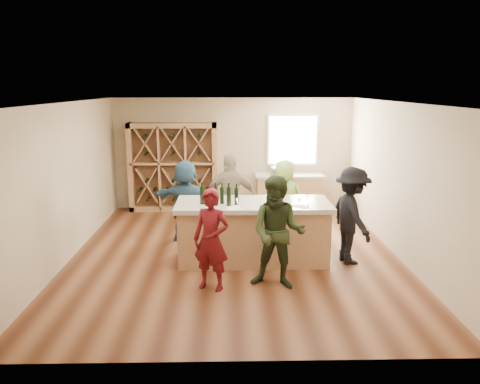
{
  "coord_description": "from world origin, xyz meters",
  "views": [
    {
      "loc": [
        -0.09,
        -8.29,
        3.07
      ],
      "look_at": [
        0.1,
        0.2,
        1.15
      ],
      "focal_mm": 35.0,
      "sensor_mm": 36.0,
      "label": 1
    }
  ],
  "objects_px": {
    "person_server": "(352,216)",
    "wine_rack": "(173,167)",
    "wine_bottle_d": "(229,197)",
    "sink": "(281,171)",
    "person_far_mid": "(231,199)",
    "wine_bottle_c": "(222,195)",
    "wine_bottle_b": "(216,196)",
    "person_near_right": "(278,233)",
    "person_near_left": "(211,240)",
    "wine_bottle_e": "(237,196)",
    "person_far_left": "(186,201)",
    "wine_bottle_a": "(202,196)",
    "tasting_counter_base": "(253,234)",
    "person_far_right": "(284,201)"
  },
  "relations": [
    {
      "from": "wine_bottle_d",
      "to": "sink",
      "type": "bearing_deg",
      "value": 70.83
    },
    {
      "from": "wine_bottle_a",
      "to": "person_far_left",
      "type": "bearing_deg",
      "value": 107.41
    },
    {
      "from": "tasting_counter_base",
      "to": "person_far_left",
      "type": "relative_size",
      "value": 1.57
    },
    {
      "from": "tasting_counter_base",
      "to": "wine_bottle_e",
      "type": "height_order",
      "value": "wine_bottle_e"
    },
    {
      "from": "wine_bottle_b",
      "to": "person_near_right",
      "type": "height_order",
      "value": "person_near_right"
    },
    {
      "from": "wine_bottle_b",
      "to": "person_far_right",
      "type": "bearing_deg",
      "value": 45.33
    },
    {
      "from": "wine_bottle_b",
      "to": "person_far_left",
      "type": "height_order",
      "value": "person_far_left"
    },
    {
      "from": "wine_bottle_c",
      "to": "person_near_right",
      "type": "distance_m",
      "value": 1.42
    },
    {
      "from": "wine_bottle_c",
      "to": "sink",
      "type": "bearing_deg",
      "value": 68.37
    },
    {
      "from": "wine_rack",
      "to": "sink",
      "type": "height_order",
      "value": "wine_rack"
    },
    {
      "from": "person_far_mid",
      "to": "person_far_left",
      "type": "bearing_deg",
      "value": -12.99
    },
    {
      "from": "wine_bottle_d",
      "to": "person_near_left",
      "type": "bearing_deg",
      "value": -105.92
    },
    {
      "from": "wine_rack",
      "to": "wine_bottle_c",
      "type": "relative_size",
      "value": 7.53
    },
    {
      "from": "wine_bottle_b",
      "to": "person_near_left",
      "type": "bearing_deg",
      "value": -92.51
    },
    {
      "from": "wine_bottle_b",
      "to": "wine_bottle_c",
      "type": "bearing_deg",
      "value": 49.38
    },
    {
      "from": "wine_rack",
      "to": "person_far_mid",
      "type": "height_order",
      "value": "wine_rack"
    },
    {
      "from": "sink",
      "to": "person_far_left",
      "type": "relative_size",
      "value": 0.33
    },
    {
      "from": "person_server",
      "to": "person_far_right",
      "type": "relative_size",
      "value": 1.04
    },
    {
      "from": "wine_rack",
      "to": "wine_bottle_b",
      "type": "height_order",
      "value": "wine_rack"
    },
    {
      "from": "wine_bottle_a",
      "to": "person_far_right",
      "type": "xyz_separation_m",
      "value": [
        1.58,
        1.25,
        -0.4
      ]
    },
    {
      "from": "wine_rack",
      "to": "wine_bottle_b",
      "type": "relative_size",
      "value": 6.95
    },
    {
      "from": "wine_bottle_c",
      "to": "person_far_mid",
      "type": "height_order",
      "value": "person_far_mid"
    },
    {
      "from": "wine_bottle_a",
      "to": "person_far_mid",
      "type": "distance_m",
      "value": 1.26
    },
    {
      "from": "wine_bottle_c",
      "to": "wine_bottle_d",
      "type": "bearing_deg",
      "value": -53.96
    },
    {
      "from": "tasting_counter_base",
      "to": "person_server",
      "type": "height_order",
      "value": "person_server"
    },
    {
      "from": "person_server",
      "to": "sink",
      "type": "bearing_deg",
      "value": -0.17
    },
    {
      "from": "person_server",
      "to": "person_near_right",
      "type": "bearing_deg",
      "value": 112.99
    },
    {
      "from": "wine_bottle_b",
      "to": "person_far_right",
      "type": "distance_m",
      "value": 1.95
    },
    {
      "from": "wine_rack",
      "to": "person_near_right",
      "type": "height_order",
      "value": "wine_rack"
    },
    {
      "from": "tasting_counter_base",
      "to": "person_near_left",
      "type": "xyz_separation_m",
      "value": [
        -0.7,
        -1.2,
        0.29
      ]
    },
    {
      "from": "wine_bottle_a",
      "to": "wine_bottle_c",
      "type": "xyz_separation_m",
      "value": [
        0.34,
        0.02,
        -0.0
      ]
    },
    {
      "from": "person_near_right",
      "to": "person_server",
      "type": "height_order",
      "value": "person_near_right"
    },
    {
      "from": "sink",
      "to": "wine_bottle_d",
      "type": "relative_size",
      "value": 1.69
    },
    {
      "from": "wine_bottle_d",
      "to": "wine_rack",
      "type": "bearing_deg",
      "value": 109.98
    },
    {
      "from": "wine_bottle_a",
      "to": "person_near_right",
      "type": "distance_m",
      "value": 1.64
    },
    {
      "from": "wine_bottle_b",
      "to": "person_near_left",
      "type": "xyz_separation_m",
      "value": [
        -0.04,
        -0.98,
        -0.45
      ]
    },
    {
      "from": "wine_bottle_d",
      "to": "wine_bottle_e",
      "type": "height_order",
      "value": "wine_bottle_d"
    },
    {
      "from": "wine_bottle_c",
      "to": "wine_bottle_e",
      "type": "xyz_separation_m",
      "value": [
        0.25,
        -0.07,
        -0.0
      ]
    },
    {
      "from": "wine_bottle_c",
      "to": "person_near_right",
      "type": "height_order",
      "value": "person_near_right"
    },
    {
      "from": "wine_bottle_c",
      "to": "person_near_right",
      "type": "xyz_separation_m",
      "value": [
        0.87,
        -1.06,
        -0.34
      ]
    },
    {
      "from": "wine_rack",
      "to": "person_far_mid",
      "type": "distance_m",
      "value": 2.96
    },
    {
      "from": "sink",
      "to": "person_far_right",
      "type": "bearing_deg",
      "value": -94.67
    },
    {
      "from": "wine_bottle_d",
      "to": "person_near_right",
      "type": "xyz_separation_m",
      "value": [
        0.75,
        -0.9,
        -0.36
      ]
    },
    {
      "from": "wine_rack",
      "to": "person_near_left",
      "type": "distance_m",
      "value": 4.92
    },
    {
      "from": "person_server",
      "to": "wine_rack",
      "type": "bearing_deg",
      "value": 30.47
    },
    {
      "from": "wine_rack",
      "to": "wine_bottle_e",
      "type": "bearing_deg",
      "value": -67.82
    },
    {
      "from": "person_far_right",
      "to": "person_far_left",
      "type": "height_order",
      "value": "person_far_left"
    },
    {
      "from": "wine_bottle_a",
      "to": "person_far_mid",
      "type": "xyz_separation_m",
      "value": [
        0.5,
        1.11,
        -0.33
      ]
    },
    {
      "from": "wine_rack",
      "to": "wine_bottle_c",
      "type": "distance_m",
      "value": 3.88
    },
    {
      "from": "wine_bottle_d",
      "to": "wine_bottle_e",
      "type": "distance_m",
      "value": 0.16
    }
  ]
}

